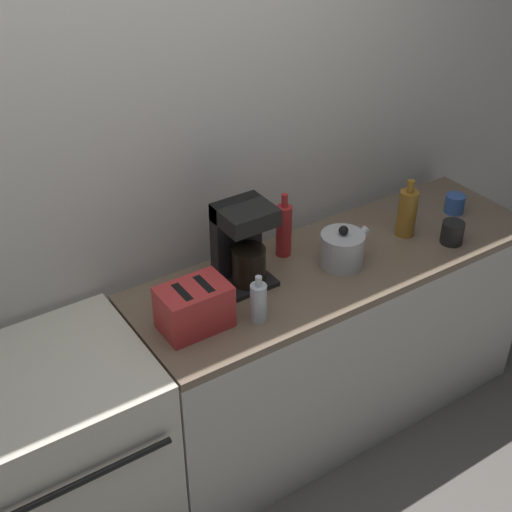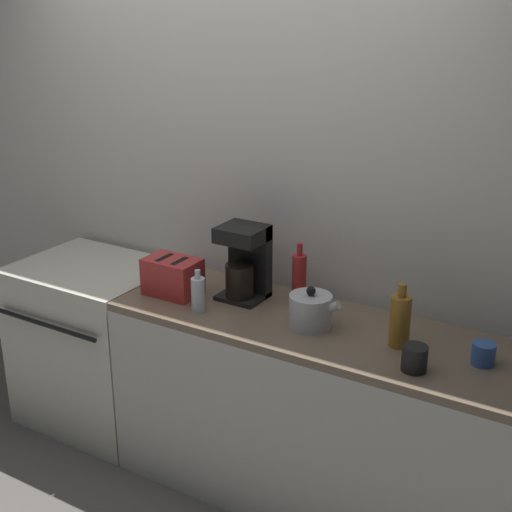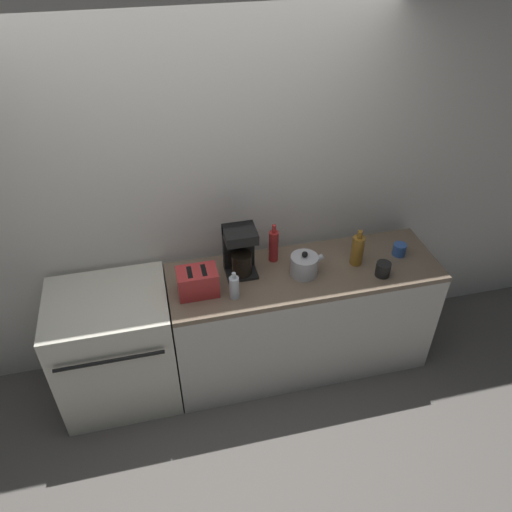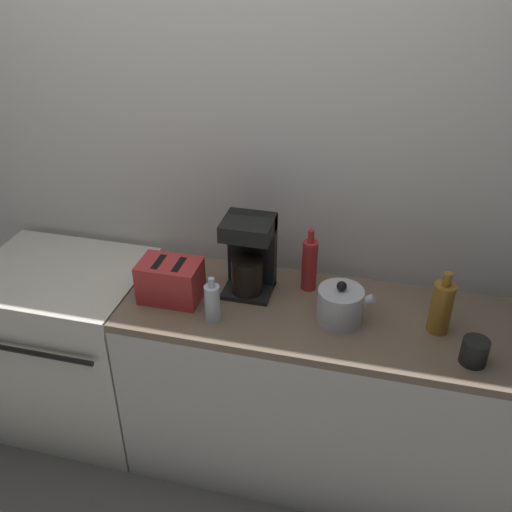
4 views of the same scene
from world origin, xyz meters
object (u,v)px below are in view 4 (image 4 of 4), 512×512
object	(u,v)px
kettle	(341,305)
toaster	(170,281)
bottle_clear	(212,302)
cup_black	(474,351)
stove	(73,345)
coffee_maker	(250,253)
bottle_red	(309,264)
bottle_amber	(441,307)

from	to	relation	value
kettle	toaster	size ratio (longest dim) A/B	0.91
toaster	kettle	bearing A→B (deg)	1.91
bottle_clear	cup_black	distance (m)	1.00
kettle	cup_black	size ratio (longest dim) A/B	2.32
stove	coffee_maker	size ratio (longest dim) A/B	2.57
cup_black	bottle_clear	bearing A→B (deg)	179.10
stove	kettle	size ratio (longest dim) A/B	3.89
bottle_red	bottle_clear	xyz separation A→B (m)	(-0.34, -0.32, -0.04)
bottle_clear	cup_black	size ratio (longest dim) A/B	1.97
toaster	cup_black	bearing A→B (deg)	-5.29
coffee_maker	stove	bearing A→B (deg)	-174.66
stove	kettle	world-z (taller)	kettle
kettle	toaster	xyz separation A→B (m)	(-0.72, -0.02, 0.02)
coffee_maker	bottle_clear	distance (m)	0.28
bottle_amber	stove	bearing A→B (deg)	179.43
bottle_red	cup_black	world-z (taller)	bottle_red
bottle_red	bottle_amber	size ratio (longest dim) A/B	1.08
coffee_maker	bottle_amber	size ratio (longest dim) A/B	1.31
cup_black	coffee_maker	bearing A→B (deg)	163.90
bottle_red	cup_black	distance (m)	0.75
toaster	coffee_maker	size ratio (longest dim) A/B	0.73
toaster	cup_black	size ratio (longest dim) A/B	2.55
kettle	coffee_maker	distance (m)	0.44
toaster	bottle_red	distance (m)	0.60
bottle_clear	bottle_amber	bearing A→B (deg)	9.49
stove	bottle_clear	bearing A→B (deg)	-11.48
bottle_clear	cup_black	xyz separation A→B (m)	(1.00, -0.02, -0.03)
kettle	bottle_red	world-z (taller)	bottle_red
bottle_red	kettle	bearing A→B (deg)	-50.41
kettle	bottle_clear	distance (m)	0.51
toaster	coffee_maker	xyz separation A→B (m)	(0.31, 0.15, 0.09)
kettle	toaster	world-z (taller)	kettle
kettle	bottle_amber	world-z (taller)	bottle_amber
stove	bottle_red	bearing A→B (deg)	7.52
kettle	cup_black	xyz separation A→B (m)	(0.51, -0.14, -0.02)
kettle	cup_black	bearing A→B (deg)	-15.16
toaster	cup_black	world-z (taller)	toaster
bottle_clear	toaster	bearing A→B (deg)	155.78
kettle	bottle_red	size ratio (longest dim) A/B	0.80
kettle	bottle_amber	distance (m)	0.39
toaster	bottle_clear	world-z (taller)	bottle_clear
bottle_clear	coffee_maker	bearing A→B (deg)	70.08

